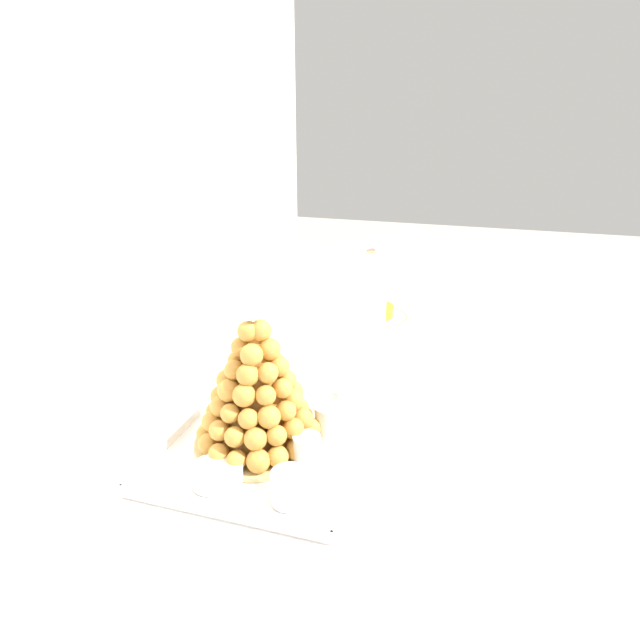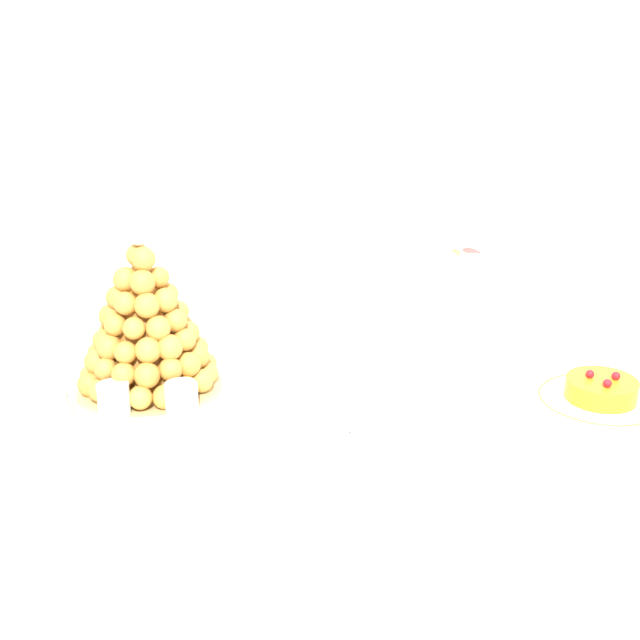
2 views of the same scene
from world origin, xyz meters
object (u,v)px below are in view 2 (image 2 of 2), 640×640
(dessert_cup_mid_left, at_px, (114,403))
(dessert_cup_right, at_px, (303,402))
(croquembouche, at_px, (146,328))
(macaron_goblet, at_px, (453,309))
(dessert_cup_centre, at_px, (182,403))
(fruit_tart_plate, at_px, (602,395))
(serving_tray, at_px, (185,395))
(dessert_cup_left, at_px, (48,407))
(wine_glass, at_px, (124,280))
(creme_brulee_ramekin, at_px, (76,376))
(dessert_cup_mid_right, at_px, (241,404))

(dessert_cup_mid_left, relative_size, dessert_cup_right, 1.02)
(croquembouche, distance_m, macaron_goblet, 0.49)
(dessert_cup_right, bearing_deg, dessert_cup_centre, 179.64)
(croquembouche, bearing_deg, dessert_cup_centre, -59.97)
(croquembouche, distance_m, fruit_tart_plate, 0.75)
(serving_tray, xyz_separation_m, dessert_cup_left, (-0.20, -0.09, 0.03))
(dessert_cup_left, height_order, macaron_goblet, macaron_goblet)
(fruit_tart_plate, xyz_separation_m, wine_glass, (-0.82, 0.33, 0.10))
(dessert_cup_left, height_order, dessert_cup_centre, dessert_cup_centre)
(serving_tray, relative_size, creme_brulee_ramekin, 6.03)
(serving_tray, xyz_separation_m, creme_brulee_ramekin, (-0.18, 0.04, 0.02))
(dessert_cup_mid_left, relative_size, wine_glass, 0.37)
(dessert_cup_left, relative_size, dessert_cup_centre, 1.04)
(dessert_cup_mid_left, distance_m, fruit_tart_plate, 0.77)
(croquembouche, xyz_separation_m, dessert_cup_right, (0.25, -0.12, -0.08))
(dessert_cup_left, bearing_deg, dessert_cup_centre, -0.66)
(dessert_cup_mid_right, bearing_deg, dessert_cup_centre, 178.20)
(dessert_cup_left, xyz_separation_m, dessert_cup_mid_left, (0.10, 0.00, 0.00))
(croquembouche, xyz_separation_m, creme_brulee_ramekin, (-0.13, 0.02, -0.09))
(creme_brulee_ramekin, height_order, macaron_goblet, macaron_goblet)
(dessert_cup_mid_right, bearing_deg, serving_tray, 135.17)
(fruit_tart_plate, bearing_deg, macaron_goblet, -176.97)
(creme_brulee_ramekin, bearing_deg, dessert_cup_mid_right, -26.47)
(fruit_tart_plate, height_order, wine_glass, wine_glass)
(dessert_cup_centre, relative_size, wine_glass, 0.39)
(serving_tray, distance_m, fruit_tart_plate, 0.68)
(dessert_cup_mid_left, relative_size, creme_brulee_ramekin, 0.65)
(dessert_cup_centre, relative_size, dessert_cup_mid_right, 1.09)
(dessert_cup_left, relative_size, wine_glass, 0.40)
(dessert_cup_mid_right, bearing_deg, macaron_goblet, 6.04)
(dessert_cup_mid_right, relative_size, dessert_cup_right, 0.98)
(macaron_goblet, relative_size, fruit_tart_plate, 1.37)
(croquembouche, distance_m, wine_glass, 0.28)
(fruit_tart_plate, bearing_deg, dessert_cup_right, -174.54)
(dessert_cup_mid_right, bearing_deg, creme_brulee_ramekin, 153.53)
(dessert_cup_left, xyz_separation_m, wine_glass, (0.06, 0.38, 0.08))
(croquembouche, xyz_separation_m, macaron_goblet, (0.48, -0.08, 0.05))
(dessert_cup_centre, bearing_deg, dessert_cup_left, 179.34)
(dessert_cup_centre, height_order, dessert_cup_mid_right, dessert_cup_centre)
(dessert_cup_centre, bearing_deg, wine_glass, 111.21)
(dessert_cup_mid_right, relative_size, creme_brulee_ramekin, 0.62)
(creme_brulee_ramekin, relative_size, macaron_goblet, 0.32)
(wine_glass, bearing_deg, dessert_cup_mid_right, -58.17)
(croquembouche, bearing_deg, creme_brulee_ramekin, 169.45)
(serving_tray, xyz_separation_m, croquembouche, (-0.06, 0.02, 0.11))
(dessert_cup_centre, xyz_separation_m, fruit_tart_plate, (0.67, 0.05, -0.02))
(dessert_cup_left, distance_m, dessert_cup_right, 0.39)
(dessert_cup_right, height_order, fruit_tart_plate, dessert_cup_right)
(dessert_cup_left, xyz_separation_m, fruit_tart_plate, (0.87, 0.04, -0.02))
(dessert_cup_centre, xyz_separation_m, dessert_cup_right, (0.19, -0.00, -0.00))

